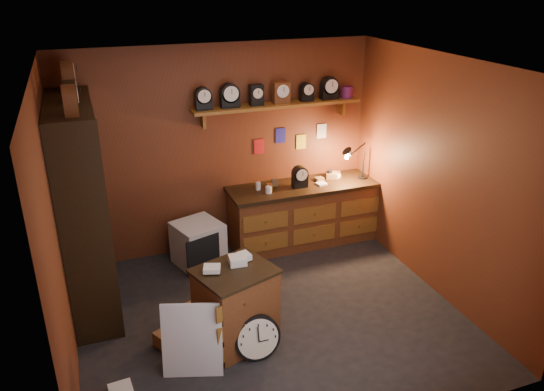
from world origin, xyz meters
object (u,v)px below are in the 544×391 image
Objects in this scene: low_cabinet at (236,303)px; big_round_clock at (257,338)px; shelving_unit at (79,200)px; workbench at (306,210)px.

low_cabinet reaches higher than big_round_clock.
low_cabinet is (1.33, -1.25, -0.81)m from shelving_unit.
shelving_unit is at bearing 117.75° from low_cabinet.
shelving_unit reaches higher than low_cabinet.
workbench is 4.53× the size of big_round_clock.
workbench is (2.84, 0.49, -0.78)m from shelving_unit.
shelving_unit is 2.99m from workbench.
workbench is 2.31m from low_cabinet.
low_cabinet is at bearing -43.24° from shelving_unit.
big_round_clock is at bearing -88.98° from low_cabinet.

